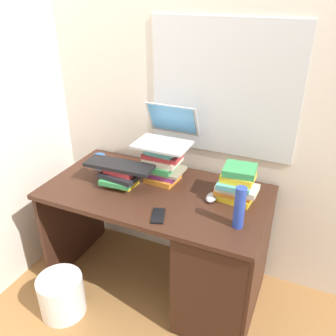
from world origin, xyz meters
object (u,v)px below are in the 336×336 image
object	(u,v)px
book_stack_tall	(163,163)
book_stack_side	(237,184)
wastebasket	(62,295)
cell_phone	(158,216)
book_stack_keyboard_riser	(121,176)
keyboard	(119,165)
mug	(100,161)
water_bottle	(239,208)
laptop	(166,134)
computer_mouse	(212,197)
desk	(205,252)

from	to	relation	value
book_stack_tall	book_stack_side	size ratio (longest dim) A/B	1.01
wastebasket	cell_phone	bearing A→B (deg)	21.53
book_stack_keyboard_riser	keyboard	xyz separation A→B (m)	(-0.01, -0.00, 0.07)
mug	water_bottle	size ratio (longest dim) A/B	0.51
mug	cell_phone	size ratio (longest dim) A/B	0.85
keyboard	cell_phone	size ratio (longest dim) A/B	3.09
laptop	wastebasket	xyz separation A→B (m)	(-0.42, -0.66, -0.90)
laptop	mug	world-z (taller)	laptop
computer_mouse	cell_phone	size ratio (longest dim) A/B	0.76
book_stack_keyboard_riser	keyboard	size ratio (longest dim) A/B	0.58
book_stack_tall	wastebasket	world-z (taller)	book_stack_tall
laptop	keyboard	world-z (taller)	laptop
book_stack_tall	laptop	size ratio (longest dim) A/B	0.74
keyboard	cell_phone	world-z (taller)	keyboard
desk	water_bottle	world-z (taller)	water_bottle
laptop	keyboard	size ratio (longest dim) A/B	0.79
mug	wastebasket	bearing A→B (deg)	-86.50
keyboard	mug	bearing A→B (deg)	145.89
desk	laptop	size ratio (longest dim) A/B	4.05
keyboard	mug	world-z (taller)	keyboard
keyboard	book_stack_side	bearing A→B (deg)	7.29
book_stack_keyboard_riser	laptop	bearing A→B (deg)	48.16
desk	mug	xyz separation A→B (m)	(-0.81, 0.15, 0.39)
keyboard	cell_phone	xyz separation A→B (m)	(0.36, -0.21, -0.13)
water_bottle	desk	bearing A→B (deg)	148.74
laptop	computer_mouse	size ratio (longest dim) A/B	3.18
book_stack_keyboard_riser	desk	bearing A→B (deg)	-0.06
keyboard	book_stack_tall	bearing A→B (deg)	34.07
book_stack_tall	water_bottle	world-z (taller)	book_stack_tall
computer_mouse	mug	distance (m)	0.82
cell_phone	book_stack_side	bearing A→B (deg)	26.32
book_stack_tall	water_bottle	xyz separation A→B (m)	(0.55, -0.28, -0.00)
book_stack_tall	water_bottle	distance (m)	0.62
water_bottle	wastebasket	distance (m)	1.26
book_stack_tall	mug	size ratio (longest dim) A/B	2.11
book_stack_keyboard_riser	water_bottle	size ratio (longest dim) A/B	1.06
computer_mouse	mug	world-z (taller)	mug
mug	book_stack_side	bearing A→B (deg)	-1.00
desk	keyboard	world-z (taller)	keyboard
computer_mouse	cell_phone	xyz separation A→B (m)	(-0.21, -0.27, -0.01)
book_stack_keyboard_riser	mug	size ratio (longest dim) A/B	2.11
desk	laptop	bearing A→B (deg)	147.30
water_bottle	wastebasket	world-z (taller)	water_bottle
book_stack_side	mug	world-z (taller)	book_stack_side
keyboard	laptop	bearing A→B (deg)	44.21
book_stack_keyboard_riser	computer_mouse	distance (m)	0.57
book_stack_side	laptop	xyz separation A→B (m)	(-0.48, 0.10, 0.19)
desk	computer_mouse	xyz separation A→B (m)	(0.00, 0.06, 0.36)
laptop	water_bottle	world-z (taller)	laptop
laptop	keyboard	distance (m)	0.35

